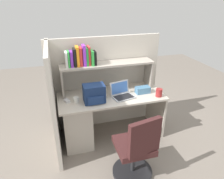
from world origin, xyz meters
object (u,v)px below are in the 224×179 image
at_px(backpack, 94,94).
at_px(computer_mouse, 67,101).
at_px(laptop, 122,94).
at_px(office_chair, 136,152).
at_px(paper_cup, 76,100).
at_px(tissue_box, 143,90).
at_px(snack_canister, 159,93).

bearing_deg(backpack, computer_mouse, 163.89).
relative_size(laptop, computer_mouse, 3.44).
bearing_deg(computer_mouse, backpack, -36.91).
relative_size(backpack, office_chair, 0.32).
height_order(laptop, office_chair, laptop).
height_order(backpack, paper_cup, backpack).
distance_m(paper_cup, office_chair, 1.08).
relative_size(computer_mouse, tissue_box, 0.47).
relative_size(laptop, backpack, 1.19).
bearing_deg(snack_canister, paper_cup, 173.28).
bearing_deg(laptop, backpack, -174.16).
bearing_deg(laptop, paper_cup, 179.89).
xyz_separation_m(computer_mouse, snack_canister, (1.35, -0.21, 0.04)).
height_order(paper_cup, office_chair, office_chair).
bearing_deg(paper_cup, snack_canister, -6.72).
xyz_separation_m(laptop, office_chair, (-0.09, -0.82, -0.39)).
xyz_separation_m(paper_cup, tissue_box, (1.03, 0.03, 0.01)).
bearing_deg(backpack, snack_canister, -5.81).
height_order(backpack, office_chair, backpack).
bearing_deg(office_chair, snack_canister, -143.64).
relative_size(backpack, tissue_box, 1.36).
distance_m(computer_mouse, snack_canister, 1.36).
bearing_deg(office_chair, computer_mouse, -61.87).
bearing_deg(computer_mouse, paper_cup, -47.81).
height_order(backpack, tissue_box, backpack).
xyz_separation_m(laptop, backpack, (-0.43, -0.04, 0.08)).
distance_m(backpack, office_chair, 0.97).
height_order(tissue_box, snack_canister, snack_canister).
height_order(paper_cup, tissue_box, tissue_box).
distance_m(paper_cup, snack_canister, 1.23).
relative_size(laptop, tissue_box, 1.62).
distance_m(laptop, tissue_box, 0.35).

